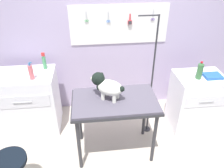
% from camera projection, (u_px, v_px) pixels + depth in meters
% --- Properties ---
extents(ground, '(4.40, 4.00, 0.04)m').
position_uv_depth(ground, '(124.00, 161.00, 2.94)').
color(ground, beige).
extents(rear_wall_panel, '(4.00, 0.11, 2.30)m').
position_uv_depth(rear_wall_panel, '(113.00, 41.00, 3.40)').
color(rear_wall_panel, '#B1A1C4').
rests_on(rear_wall_panel, ground).
extents(grooming_table, '(1.03, 0.61, 0.84)m').
position_uv_depth(grooming_table, '(115.00, 105.00, 2.69)').
color(grooming_table, '#2D2D33').
rests_on(grooming_table, ground).
extents(grooming_arm, '(0.29, 0.11, 1.74)m').
position_uv_depth(grooming_arm, '(151.00, 84.00, 2.99)').
color(grooming_arm, '#2D2D33').
rests_on(grooming_arm, ground).
extents(dog, '(0.42, 0.33, 0.32)m').
position_uv_depth(dog, '(106.00, 86.00, 2.59)').
color(dog, white).
rests_on(dog, grooming_table).
extents(counter_left, '(0.80, 0.58, 0.91)m').
position_uv_depth(counter_left, '(30.00, 102.00, 3.25)').
color(counter_left, white).
rests_on(counter_left, ground).
extents(cabinet_right, '(0.68, 0.54, 0.86)m').
position_uv_depth(cabinet_right, '(195.00, 101.00, 3.31)').
color(cabinet_right, white).
rests_on(cabinet_right, ground).
extents(stool, '(0.37, 0.37, 0.53)m').
position_uv_depth(stool, '(10.00, 166.00, 2.32)').
color(stool, '#9E9EA3').
rests_on(stool, ground).
extents(spray_bottle_short, '(0.06, 0.06, 0.24)m').
position_uv_depth(spray_bottle_short, '(31.00, 72.00, 2.86)').
color(spray_bottle_short, '#D36168').
rests_on(spray_bottle_short, counter_left).
extents(conditioner_bottle, '(0.05, 0.05, 0.24)m').
position_uv_depth(conditioner_bottle, '(44.00, 62.00, 3.10)').
color(conditioner_bottle, '#46955D').
rests_on(conditioner_bottle, counter_left).
extents(soda_bottle, '(0.08, 0.08, 0.25)m').
position_uv_depth(soda_bottle, '(200.00, 71.00, 2.97)').
color(soda_bottle, '#356637').
rests_on(soda_bottle, cabinet_right).
extents(supply_tray, '(0.24, 0.18, 0.04)m').
position_uv_depth(supply_tray, '(213.00, 76.00, 3.06)').
color(supply_tray, blue).
rests_on(supply_tray, cabinet_right).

